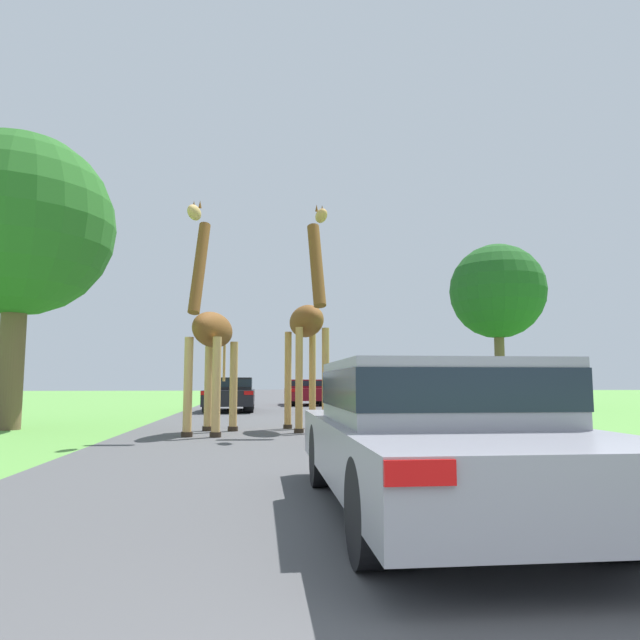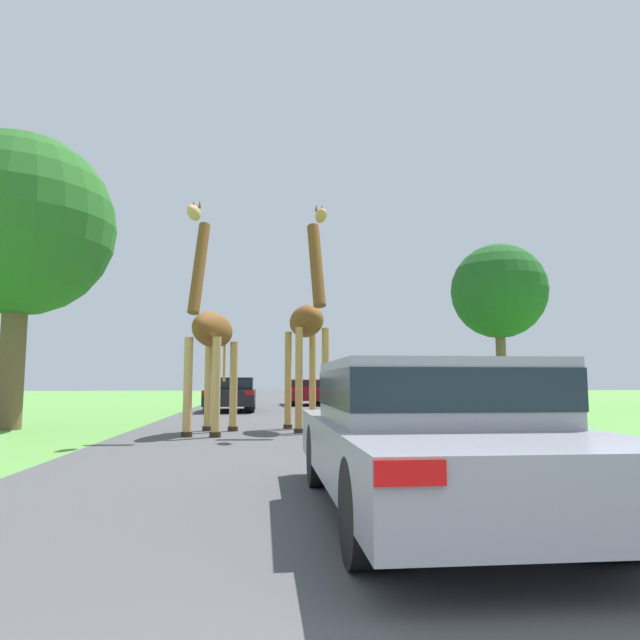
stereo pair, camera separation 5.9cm
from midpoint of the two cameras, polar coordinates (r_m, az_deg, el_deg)
name	(u,v)px [view 2 (the right image)]	position (r m, az deg, el deg)	size (l,w,h in m)	color
road	(279,404)	(30.92, -4.11, -8.37)	(8.04, 120.00, 0.00)	#4C4C4F
giraffe_near_road	(308,325)	(13.89, -1.13, -0.51)	(1.05, 2.68, 5.22)	tan
giraffe_companion	(212,334)	(13.20, -10.66, -1.41)	(1.15, 3.00, 4.96)	tan
car_lead_maroon	(429,430)	(5.33, 11.21, -10.72)	(1.95, 4.74, 1.35)	gray
car_queue_right	(356,392)	(22.11, 3.68, -7.23)	(1.72, 4.44, 1.43)	navy
car_queue_left	(307,391)	(29.44, -1.30, -7.14)	(1.97, 4.30, 1.29)	maroon
car_far_ahead	(231,393)	(23.59, -8.78, -7.23)	(1.92, 4.70, 1.35)	black
car_verge_right	(432,406)	(10.67, 11.26, -8.39)	(1.73, 4.45, 1.36)	#144C28
tree_left_edge	(499,292)	(28.82, 17.51, 2.71)	(4.55, 4.55, 7.81)	brown
tree_centre_back	(20,226)	(16.63, -27.71, 8.33)	(4.69, 4.69, 7.53)	brown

